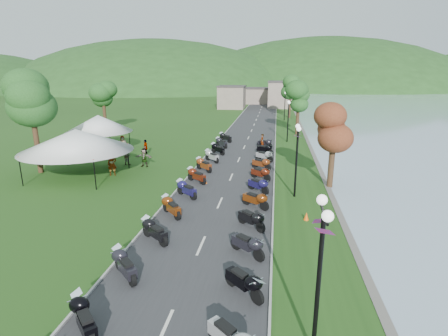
{
  "coord_description": "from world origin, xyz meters",
  "views": [
    {
      "loc": [
        3.48,
        -5.6,
        8.5
      ],
      "look_at": [
        -0.33,
        20.12,
        1.3
      ],
      "focal_mm": 28.0,
      "sensor_mm": 36.0,
      "label": 1
    }
  ],
  "objects_px": {
    "vendor_tent_main": "(78,153)",
    "pedestrian_b": "(127,165)",
    "pedestrian_a": "(113,175)",
    "pedestrian_c": "(110,165)",
    "streetlamp_near": "(318,284)"
  },
  "relations": [
    {
      "from": "vendor_tent_main",
      "to": "pedestrian_a",
      "type": "height_order",
      "value": "vendor_tent_main"
    },
    {
      "from": "pedestrian_a",
      "to": "vendor_tent_main",
      "type": "bearing_deg",
      "value": 167.97
    },
    {
      "from": "pedestrian_b",
      "to": "pedestrian_c",
      "type": "distance_m",
      "value": 1.59
    },
    {
      "from": "vendor_tent_main",
      "to": "pedestrian_b",
      "type": "height_order",
      "value": "vendor_tent_main"
    },
    {
      "from": "vendor_tent_main",
      "to": "pedestrian_a",
      "type": "bearing_deg",
      "value": 14.3
    },
    {
      "from": "streetlamp_near",
      "to": "pedestrian_c",
      "type": "distance_m",
      "value": 26.51
    },
    {
      "from": "vendor_tent_main",
      "to": "pedestrian_c",
      "type": "relative_size",
      "value": 3.04
    },
    {
      "from": "pedestrian_a",
      "to": "pedestrian_c",
      "type": "distance_m",
      "value": 3.52
    },
    {
      "from": "streetlamp_near",
      "to": "vendor_tent_main",
      "type": "relative_size",
      "value": 0.83
    },
    {
      "from": "pedestrian_b",
      "to": "pedestrian_c",
      "type": "bearing_deg",
      "value": 32.07
    },
    {
      "from": "pedestrian_a",
      "to": "pedestrian_c",
      "type": "bearing_deg",
      "value": 93.92
    },
    {
      "from": "vendor_tent_main",
      "to": "pedestrian_a",
      "type": "xyz_separation_m",
      "value": [
        2.58,
        0.66,
        -2.0
      ]
    },
    {
      "from": "vendor_tent_main",
      "to": "pedestrian_b",
      "type": "bearing_deg",
      "value": 61.39
    },
    {
      "from": "streetlamp_near",
      "to": "pedestrian_a",
      "type": "height_order",
      "value": "streetlamp_near"
    },
    {
      "from": "pedestrian_a",
      "to": "pedestrian_b",
      "type": "height_order",
      "value": "pedestrian_a"
    }
  ]
}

